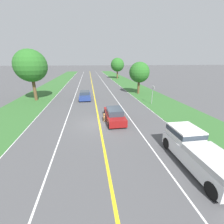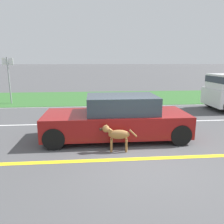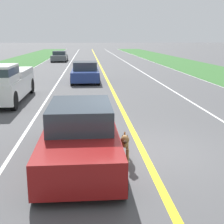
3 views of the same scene
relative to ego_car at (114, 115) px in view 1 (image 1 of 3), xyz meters
The scene contains 15 objects.
ground_plane 1.84m from the ego_car, 164.06° to the right, with size 400.00×400.00×0.00m, color #4C4C4F.
centre_divider_line 1.84m from the ego_car, 164.06° to the right, with size 0.18×160.00×0.01m, color yellow.
lane_edge_line_right 5.41m from the ego_car, ahead, with size 0.14×160.00×0.01m, color white.
lane_edge_line_left 8.69m from the ego_car, behind, with size 0.14×160.00×0.01m, color white.
lane_dash_same_dir 2.02m from the ego_car, 14.33° to the right, with size 0.10×160.00×0.01m, color white.
lane_dash_oncoming 5.22m from the ego_car, behind, with size 0.10×160.00×0.01m, color white.
grass_verge_right 8.39m from the ego_car, ahead, with size 6.00×160.00×0.03m, color #33662D.
ego_car is the anchor object (origin of this frame).
dog 1.10m from the ego_car, behind, with size 0.29×1.07×0.79m.
pickup_truck 8.62m from the ego_car, 63.65° to the right, with size 2.01×5.42×1.86m.
oncoming_car 10.88m from the ego_car, 107.42° to the left, with size 1.86×4.52×1.30m.
roadside_tree_right_near 15.25m from the ego_car, 62.06° to the left, with size 3.80×3.80×5.96m.
roadside_tree_right_far 40.40m from the ego_car, 78.90° to the left, with size 4.69×4.69×7.10m.
roadside_tree_left_near 16.08m from the ego_car, 136.38° to the left, with size 4.85×4.85×7.84m.
street_sign 8.81m from the ego_car, 40.76° to the left, with size 0.11×0.64×2.75m.
Camera 1 is at (-0.87, -14.26, 6.15)m, focal length 24.00 mm.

